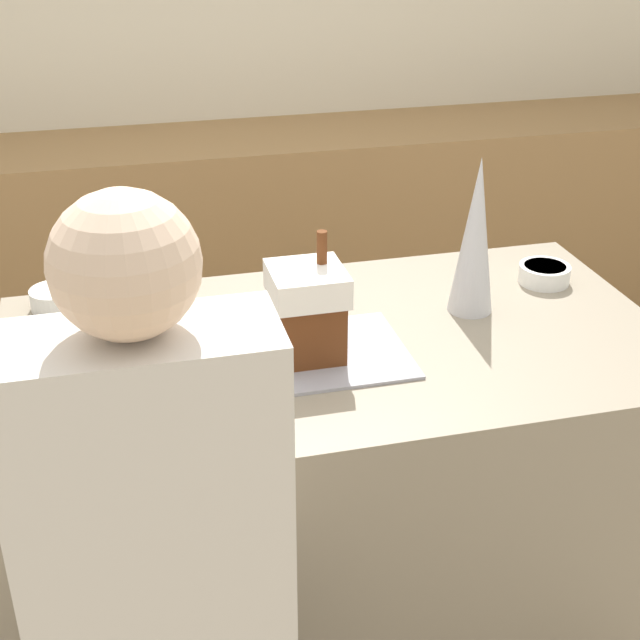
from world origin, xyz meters
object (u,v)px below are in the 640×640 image
at_px(candy_bowl_far_left, 69,362).
at_px(candy_bowl_beside_tree, 103,323).
at_px(candy_bowl_front_corner, 56,297).
at_px(candy_bowl_far_right, 544,273).
at_px(baking_tray, 308,355).
at_px(person, 164,627).
at_px(decorative_tree, 475,236).
at_px(gingerbread_house, 307,310).
at_px(mug, 39,429).

bearing_deg(candy_bowl_far_left, candy_bowl_beside_tree, 64.31).
distance_m(candy_bowl_front_corner, candy_bowl_far_right, 1.31).
xyz_separation_m(baking_tray, candy_bowl_front_corner, (-0.57, 0.41, 0.02)).
distance_m(candy_bowl_far_right, person, 1.44).
bearing_deg(decorative_tree, baking_tray, -163.27).
bearing_deg(baking_tray, candy_bowl_far_left, 173.23).
distance_m(baking_tray, gingerbread_house, 0.12).
xyz_separation_m(decorative_tree, person, (-0.86, -0.77, -0.33)).
xyz_separation_m(gingerbread_house, person, (-0.40, -0.63, -0.25)).
bearing_deg(decorative_tree, candy_bowl_far_left, -175.71).
distance_m(candy_bowl_front_corner, mug, 0.65).
relative_size(candy_bowl_beside_tree, person, 0.06).
xyz_separation_m(decorative_tree, candy_bowl_far_right, (0.26, 0.11, -0.18)).
bearing_deg(candy_bowl_front_corner, candy_bowl_beside_tree, -56.93).
bearing_deg(candy_bowl_far_right, gingerbread_house, -161.23).
distance_m(gingerbread_house, candy_bowl_beside_tree, 0.52).
height_order(candy_bowl_front_corner, person, person).
bearing_deg(candy_bowl_beside_tree, baking_tray, -27.37).
relative_size(baking_tray, candy_bowl_front_corner, 3.55).
bearing_deg(person, gingerbread_house, 57.54).
bearing_deg(candy_bowl_front_corner, mug, -91.84).
bearing_deg(person, decorative_tree, 41.70).
distance_m(candy_bowl_far_left, person, 0.72).
bearing_deg(gingerbread_house, baking_tray, -146.78).
bearing_deg(candy_bowl_beside_tree, decorative_tree, -6.03).
height_order(baking_tray, candy_bowl_far_left, candy_bowl_far_left).
relative_size(gingerbread_house, candy_bowl_far_right, 2.09).
xyz_separation_m(gingerbread_house, candy_bowl_far_right, (0.73, 0.25, -0.09)).
bearing_deg(baking_tray, mug, -158.36).
distance_m(baking_tray, candy_bowl_far_left, 0.54).
bearing_deg(candy_bowl_beside_tree, person, -86.31).
distance_m(decorative_tree, mug, 1.13).
xyz_separation_m(baking_tray, person, (-0.40, -0.63, -0.13)).
bearing_deg(candy_bowl_front_corner, candy_bowl_far_right, -7.28).
height_order(decorative_tree, candy_bowl_front_corner, decorative_tree).
xyz_separation_m(candy_bowl_beside_tree, candy_bowl_far_left, (-0.08, -0.17, -0.00)).
xyz_separation_m(candy_bowl_far_left, person, (0.14, -0.70, -0.15)).
height_order(baking_tray, gingerbread_house, gingerbread_house).
height_order(decorative_tree, candy_bowl_beside_tree, decorative_tree).
bearing_deg(candy_bowl_far_right, person, -142.11).
distance_m(candy_bowl_front_corner, candy_bowl_far_left, 0.35).
xyz_separation_m(candy_bowl_far_right, candy_bowl_far_left, (-1.27, -0.18, -0.00)).
distance_m(decorative_tree, candy_bowl_far_left, 1.02).
xyz_separation_m(baking_tray, gingerbread_house, (0.00, 0.00, 0.12)).
relative_size(baking_tray, candy_bowl_far_left, 4.29).
bearing_deg(decorative_tree, gingerbread_house, -163.28).
xyz_separation_m(gingerbread_house, candy_bowl_beside_tree, (-0.46, 0.24, -0.10)).
height_order(gingerbread_house, person, person).
bearing_deg(mug, candy_bowl_far_left, 79.98).
xyz_separation_m(candy_bowl_beside_tree, mug, (-0.14, -0.47, 0.02)).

